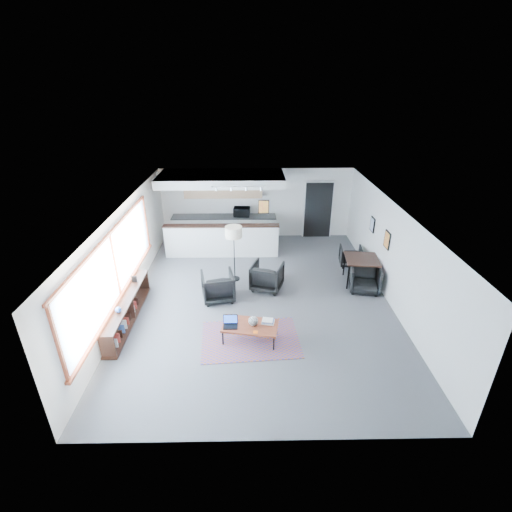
{
  "coord_description": "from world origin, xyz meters",
  "views": [
    {
      "loc": [
        -0.24,
        -8.76,
        5.5
      ],
      "look_at": [
        -0.09,
        0.4,
        1.09
      ],
      "focal_mm": 26.0,
      "sensor_mm": 36.0,
      "label": 1
    }
  ],
  "objects_px": {
    "book_stack": "(268,321)",
    "floor_lamp": "(234,234)",
    "coffee_table": "(250,326)",
    "armchair_right": "(267,275)",
    "dining_chair_near": "(365,279)",
    "ceramic_pot": "(253,321)",
    "laptop": "(230,323)",
    "armchair_left": "(218,285)",
    "dining_table": "(362,261)",
    "microwave": "(242,211)",
    "dining_chair_far": "(351,257)"
  },
  "relations": [
    {
      "from": "laptop",
      "to": "microwave",
      "type": "bearing_deg",
      "value": 88.42
    },
    {
      "from": "book_stack",
      "to": "armchair_right",
      "type": "bearing_deg",
      "value": 87.92
    },
    {
      "from": "dining_table",
      "to": "floor_lamp",
      "type": "bearing_deg",
      "value": 176.18
    },
    {
      "from": "laptop",
      "to": "dining_chair_far",
      "type": "xyz_separation_m",
      "value": [
        3.71,
        3.77,
        -0.18
      ]
    },
    {
      "from": "coffee_table",
      "to": "floor_lamp",
      "type": "relative_size",
      "value": 0.8
    },
    {
      "from": "laptop",
      "to": "book_stack",
      "type": "xyz_separation_m",
      "value": [
        0.86,
        0.08,
        -0.03
      ]
    },
    {
      "from": "ceramic_pot",
      "to": "armchair_left",
      "type": "distance_m",
      "value": 2.04
    },
    {
      "from": "book_stack",
      "to": "armchair_left",
      "type": "bearing_deg",
      "value": 126.88
    },
    {
      "from": "coffee_table",
      "to": "ceramic_pot",
      "type": "bearing_deg",
      "value": 5.39
    },
    {
      "from": "armchair_left",
      "to": "dining_table",
      "type": "height_order",
      "value": "armchair_left"
    },
    {
      "from": "ceramic_pot",
      "to": "book_stack",
      "type": "distance_m",
      "value": 0.36
    },
    {
      "from": "dining_table",
      "to": "dining_chair_near",
      "type": "relative_size",
      "value": 1.42
    },
    {
      "from": "armchair_right",
      "to": "dining_chair_near",
      "type": "xyz_separation_m",
      "value": [
        2.76,
        -0.15,
        -0.07
      ]
    },
    {
      "from": "coffee_table",
      "to": "dining_chair_near",
      "type": "xyz_separation_m",
      "value": [
        3.25,
        2.19,
        -0.02
      ]
    },
    {
      "from": "coffee_table",
      "to": "dining_table",
      "type": "bearing_deg",
      "value": 49.29
    },
    {
      "from": "book_stack",
      "to": "floor_lamp",
      "type": "height_order",
      "value": "floor_lamp"
    },
    {
      "from": "armchair_right",
      "to": "dining_chair_near",
      "type": "height_order",
      "value": "armchair_right"
    },
    {
      "from": "laptop",
      "to": "armchair_right",
      "type": "xyz_separation_m",
      "value": [
        0.94,
        2.34,
        -0.05
      ]
    },
    {
      "from": "armchair_left",
      "to": "dining_table",
      "type": "xyz_separation_m",
      "value": [
        4.13,
        0.84,
        0.29
      ]
    },
    {
      "from": "dining_table",
      "to": "microwave",
      "type": "xyz_separation_m",
      "value": [
        -3.54,
        3.33,
        0.41
      ]
    },
    {
      "from": "ceramic_pot",
      "to": "microwave",
      "type": "height_order",
      "value": "microwave"
    },
    {
      "from": "dining_table",
      "to": "dining_chair_far",
      "type": "relative_size",
      "value": 1.73
    },
    {
      "from": "dining_chair_near",
      "to": "dining_chair_far",
      "type": "distance_m",
      "value": 1.58
    },
    {
      "from": "dining_chair_near",
      "to": "microwave",
      "type": "bearing_deg",
      "value": 143.23
    },
    {
      "from": "armchair_right",
      "to": "dining_chair_near",
      "type": "bearing_deg",
      "value": -164.65
    },
    {
      "from": "book_stack",
      "to": "dining_chair_near",
      "type": "xyz_separation_m",
      "value": [
        2.85,
        2.1,
        -0.09
      ]
    },
    {
      "from": "armchair_left",
      "to": "dining_table",
      "type": "relative_size",
      "value": 0.84
    },
    {
      "from": "floor_lamp",
      "to": "microwave",
      "type": "distance_m",
      "value": 3.11
    },
    {
      "from": "armchair_right",
      "to": "dining_chair_near",
      "type": "distance_m",
      "value": 2.77
    },
    {
      "from": "coffee_table",
      "to": "laptop",
      "type": "distance_m",
      "value": 0.46
    },
    {
      "from": "armchair_right",
      "to": "floor_lamp",
      "type": "distance_m",
      "value": 1.52
    },
    {
      "from": "armchair_left",
      "to": "dining_chair_far",
      "type": "distance_m",
      "value": 4.58
    },
    {
      "from": "armchair_right",
      "to": "floor_lamp",
      "type": "relative_size",
      "value": 0.5
    },
    {
      "from": "coffee_table",
      "to": "dining_table",
      "type": "distance_m",
      "value": 4.2
    },
    {
      "from": "armchair_left",
      "to": "floor_lamp",
      "type": "height_order",
      "value": "floor_lamp"
    },
    {
      "from": "ceramic_pot",
      "to": "dining_chair_near",
      "type": "relative_size",
      "value": 0.31
    },
    {
      "from": "ceramic_pot",
      "to": "armchair_left",
      "type": "bearing_deg",
      "value": 117.66
    },
    {
      "from": "laptop",
      "to": "armchair_left",
      "type": "distance_m",
      "value": 1.85
    },
    {
      "from": "coffee_table",
      "to": "laptop",
      "type": "bearing_deg",
      "value": -169.96
    },
    {
      "from": "dining_chair_far",
      "to": "microwave",
      "type": "height_order",
      "value": "microwave"
    },
    {
      "from": "microwave",
      "to": "laptop",
      "type": "bearing_deg",
      "value": -86.41
    },
    {
      "from": "book_stack",
      "to": "floor_lamp",
      "type": "bearing_deg",
      "value": 107.21
    },
    {
      "from": "ceramic_pot",
      "to": "armchair_right",
      "type": "distance_m",
      "value": 2.39
    },
    {
      "from": "laptop",
      "to": "dining_chair_far",
      "type": "height_order",
      "value": "laptop"
    },
    {
      "from": "microwave",
      "to": "floor_lamp",
      "type": "bearing_deg",
      "value": -88.0
    },
    {
      "from": "floor_lamp",
      "to": "dining_chair_far",
      "type": "distance_m",
      "value": 4.0
    },
    {
      "from": "armchair_left",
      "to": "armchair_right",
      "type": "bearing_deg",
      "value": -169.8
    },
    {
      "from": "ceramic_pot",
      "to": "floor_lamp",
      "type": "height_order",
      "value": "floor_lamp"
    },
    {
      "from": "coffee_table",
      "to": "ceramic_pot",
      "type": "xyz_separation_m",
      "value": [
        0.07,
        -0.01,
        0.14
      ]
    },
    {
      "from": "armchair_right",
      "to": "dining_chair_far",
      "type": "xyz_separation_m",
      "value": [
        2.76,
        1.42,
        -0.13
      ]
    }
  ]
}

